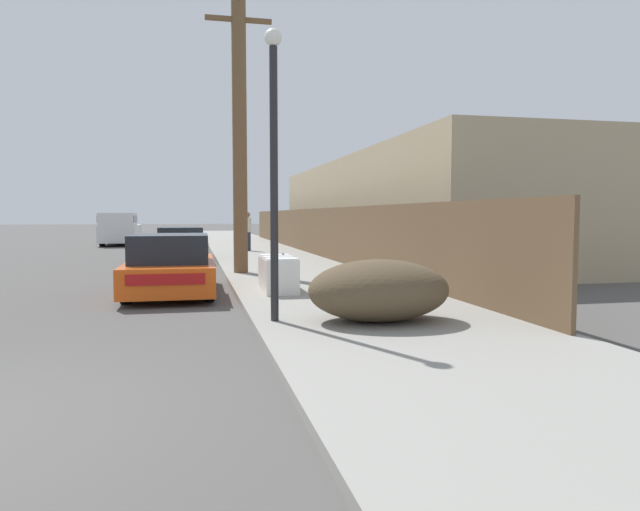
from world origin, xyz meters
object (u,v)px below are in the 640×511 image
(parked_sports_car_red, at_px, (171,267))
(car_parked_mid, at_px, (180,245))
(utility_pole, at_px, (240,132))
(discarded_fridge, at_px, (278,274))
(street_lamp, at_px, (274,152))
(pedestrian, at_px, (248,231))
(brush_pile, at_px, (379,290))
(pickup_truck, at_px, (120,229))

(parked_sports_car_red, distance_m, car_parked_mid, 9.59)
(parked_sports_car_red, bearing_deg, car_parked_mid, 90.85)
(utility_pole, bearing_deg, discarded_fridge, -83.93)
(street_lamp, bearing_deg, utility_pole, 89.07)
(discarded_fridge, distance_m, street_lamp, 4.06)
(parked_sports_car_red, relative_size, car_parked_mid, 0.87)
(discarded_fridge, height_order, pedestrian, pedestrian)
(utility_pole, xyz_separation_m, brush_pile, (1.42, -7.82, -3.43))
(car_parked_mid, height_order, pedestrian, pedestrian)
(car_parked_mid, bearing_deg, pedestrian, 47.40)
(street_lamp, distance_m, pedestrian, 17.35)
(utility_pole, xyz_separation_m, street_lamp, (-0.12, -7.47, -1.36))
(discarded_fridge, xyz_separation_m, street_lamp, (-0.56, -3.39, 2.17))
(street_lamp, xyz_separation_m, pedestrian, (1.25, 17.22, -1.63))
(discarded_fridge, height_order, parked_sports_car_red, parked_sports_car_red)
(pickup_truck, bearing_deg, pedestrian, 126.05)
(parked_sports_car_red, xyz_separation_m, utility_pole, (1.78, 3.27, 3.42))
(car_parked_mid, bearing_deg, pickup_truck, 104.00)
(parked_sports_car_red, bearing_deg, pickup_truck, 100.15)
(brush_pile, bearing_deg, pedestrian, 90.94)
(utility_pole, height_order, pedestrian, utility_pole)
(utility_pole, bearing_deg, pickup_truck, 106.16)
(pickup_truck, xyz_separation_m, street_lamp, (5.20, -25.84, 1.73))
(discarded_fridge, distance_m, car_parked_mid, 10.63)
(pickup_truck, bearing_deg, brush_pile, 103.66)
(car_parked_mid, relative_size, utility_pole, 0.62)
(pickup_truck, distance_m, street_lamp, 26.42)
(discarded_fridge, distance_m, pedestrian, 13.86)
(pickup_truck, xyz_separation_m, brush_pile, (6.74, -26.20, -0.33))
(pedestrian, bearing_deg, brush_pile, -89.06)
(discarded_fridge, distance_m, parked_sports_car_red, 2.36)
(utility_pole, height_order, street_lamp, utility_pole)
(street_lamp, height_order, brush_pile, street_lamp)
(pedestrian, bearing_deg, parked_sports_car_red, -102.59)
(pickup_truck, relative_size, utility_pole, 0.70)
(car_parked_mid, distance_m, pedestrian, 4.52)
(discarded_fridge, height_order, utility_pole, utility_pole)
(parked_sports_car_red, bearing_deg, utility_pole, 62.28)
(discarded_fridge, relative_size, parked_sports_car_red, 0.39)
(utility_pole, distance_m, pedestrian, 10.27)
(parked_sports_car_red, bearing_deg, discarded_fridge, -19.21)
(car_parked_mid, xyz_separation_m, street_lamp, (1.66, -13.79, 2.05))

